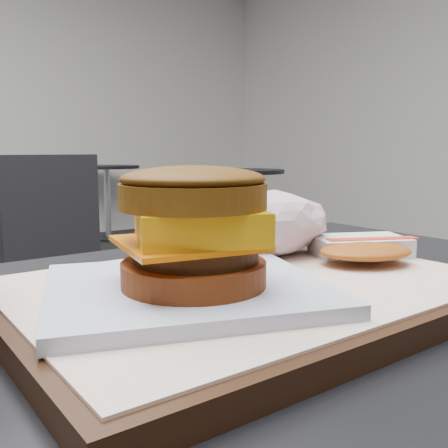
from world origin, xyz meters
The scene contains 7 objects.
serving_tray centered at (-0.01, 0.03, 0.78)m, with size 0.38×0.28×0.02m.
breakfast_sandwich centered at (-0.07, 0.01, 0.83)m, with size 0.24×0.22×0.09m.
hash_brown centered at (0.13, 0.02, 0.80)m, with size 0.13×0.12×0.02m.
crumpled_wrapper centered at (0.07, 0.10, 0.82)m, with size 0.14×0.11×0.06m, color silver, non-canonical shape.
neighbor_chair centered at (0.20, 1.58, 0.51)m, with size 0.64×0.51×0.88m.
bg_table_near centered at (2.20, 2.80, 0.56)m, with size 0.66×0.66×0.75m.
bg_table_far centered at (1.80, 4.50, 0.56)m, with size 0.66×0.66×0.75m.
Camera 1 is at (-0.26, -0.28, 0.89)m, focal length 40.00 mm.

